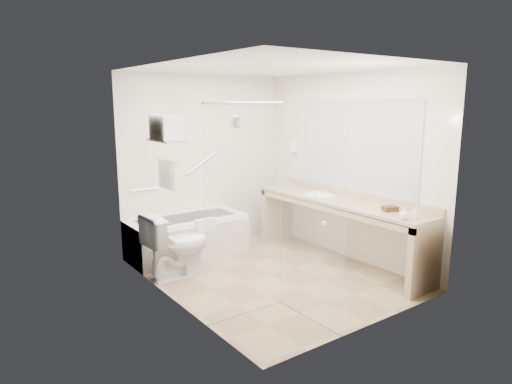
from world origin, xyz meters
TOP-DOWN VIEW (x-y plane):
  - floor at (0.00, 0.00)m, footprint 3.20×3.20m
  - ceiling at (0.00, 0.00)m, footprint 2.60×3.20m
  - wall_back at (0.00, 1.60)m, footprint 2.60×0.10m
  - wall_front at (0.00, -1.60)m, footprint 2.60×0.10m
  - wall_left at (-1.30, 0.00)m, footprint 0.10×3.20m
  - wall_right at (1.30, 0.00)m, footprint 0.10×3.20m
  - bathtub at (-0.50, 1.24)m, footprint 1.60×0.73m
  - grab_bar_short at (-0.95, 1.56)m, footprint 0.40×0.03m
  - grab_bar_long at (-0.05, 1.56)m, footprint 0.53×0.03m
  - shower_enclosure at (-0.63, -0.93)m, footprint 0.96×0.91m
  - towel_shelf at (-1.17, 0.35)m, footprint 0.24×0.55m
  - vanity_counter at (1.02, -0.15)m, footprint 0.55×2.70m
  - sink at (1.05, 0.25)m, footprint 0.40×0.52m
  - faucet at (1.20, 0.25)m, footprint 0.03×0.03m
  - mirror at (1.29, -0.15)m, footprint 0.02×2.00m
  - hairdryer_unit at (1.25, 1.05)m, footprint 0.08×0.10m
  - toilet at (-0.95, 0.63)m, footprint 0.83×0.49m
  - amenity_basket at (1.05, -0.94)m, footprint 0.20×0.17m
  - soap_bottle_a at (0.97, -1.33)m, footprint 0.10×0.13m
  - soap_bottle_b at (0.85, -1.29)m, footprint 0.11×0.14m
  - water_bottle_left at (0.87, 0.76)m, footprint 0.06×0.06m
  - water_bottle_mid at (0.90, 0.93)m, footprint 0.05×0.05m
  - water_bottle_right at (0.91, 1.05)m, footprint 0.07×0.07m
  - drinking_glass_near at (0.82, 0.10)m, footprint 0.07×0.07m
  - drinking_glass_far at (1.03, 0.83)m, footprint 0.09×0.09m

SIDE VIEW (x-z plane):
  - floor at x=0.00m, z-range 0.00..0.00m
  - bathtub at x=-0.50m, z-range -0.02..0.57m
  - toilet at x=-0.95m, z-range 0.00..0.79m
  - vanity_counter at x=1.02m, z-range 0.17..1.12m
  - sink at x=1.05m, z-range 0.75..0.89m
  - soap_bottle_a at x=0.97m, z-range 0.85..0.91m
  - amenity_basket at x=1.05m, z-range 0.85..0.91m
  - drinking_glass_far at x=1.03m, z-range 0.85..0.94m
  - drinking_glass_near at x=0.82m, z-range 0.85..0.94m
  - soap_bottle_b at x=0.85m, z-range 0.85..0.95m
  - water_bottle_mid at x=0.90m, z-range 0.84..1.02m
  - faucet at x=1.20m, z-range 0.86..1.00m
  - water_bottle_left at x=0.87m, z-range 0.84..1.03m
  - grab_bar_short at x=-0.95m, z-range 0.93..0.96m
  - water_bottle_right at x=0.91m, z-range 0.84..1.06m
  - shower_enclosure at x=-0.63m, z-range 0.01..2.12m
  - wall_back at x=0.00m, z-range 0.00..2.50m
  - wall_front at x=0.00m, z-range 0.00..2.50m
  - wall_left at x=-1.30m, z-range 0.00..2.50m
  - wall_right at x=1.30m, z-range 0.00..2.50m
  - grab_bar_long at x=-0.05m, z-range 1.09..1.41m
  - hairdryer_unit at x=1.25m, z-range 1.36..1.54m
  - mirror at x=1.29m, z-range 0.95..2.15m
  - towel_shelf at x=-1.17m, z-range 1.35..2.16m
  - ceiling at x=0.00m, z-range 2.45..2.55m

